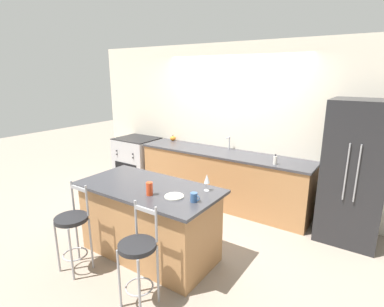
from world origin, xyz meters
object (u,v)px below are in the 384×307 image
(bar_stool_far, at_px, (138,255))
(tumbler_cup, at_px, (149,189))
(pumpkin_decoration, at_px, (173,138))
(refrigerator, at_px, (354,172))
(oven_range, at_px, (138,160))
(coffee_mug, at_px, (194,197))
(soap_bottle, at_px, (275,160))
(bar_stool_near, at_px, (73,227))
(wine_glass, at_px, (207,179))
(dinner_plate, at_px, (174,196))

(bar_stool_far, height_order, tumbler_cup, tumbler_cup)
(bar_stool_far, distance_m, pumpkin_decoration, 3.27)
(refrigerator, bearing_deg, oven_range, 180.00)
(bar_stool_far, xyz_separation_m, coffee_mug, (0.21, 0.64, 0.41))
(oven_range, distance_m, soap_bottle, 2.96)
(bar_stool_near, height_order, tumbler_cup, tumbler_cup)
(tumbler_cup, bearing_deg, wine_glass, 45.46)
(oven_range, height_order, bar_stool_far, bar_stool_far)
(refrigerator, distance_m, dinner_plate, 2.43)
(refrigerator, distance_m, pumpkin_decoration, 3.20)
(wine_glass, relative_size, soap_bottle, 1.29)
(refrigerator, xyz_separation_m, coffee_mug, (-1.28, -1.87, 0.01))
(bar_stool_near, bearing_deg, coffee_mug, 28.58)
(refrigerator, xyz_separation_m, pumpkin_decoration, (-3.19, 0.25, 0.03))
(tumbler_cup, distance_m, soap_bottle, 1.98)
(bar_stool_far, bearing_deg, tumbler_cup, 120.13)
(pumpkin_decoration, xyz_separation_m, soap_bottle, (2.19, -0.43, 0.02))
(wine_glass, distance_m, tumbler_cup, 0.65)
(dinner_plate, xyz_separation_m, tumbler_cup, (-0.26, -0.11, 0.06))
(soap_bottle, bearing_deg, oven_range, 176.44)
(coffee_mug, bearing_deg, bar_stool_far, -108.17)
(coffee_mug, xyz_separation_m, tumbler_cup, (-0.51, -0.12, 0.02))
(oven_range, distance_m, dinner_plate, 3.07)
(tumbler_cup, bearing_deg, bar_stool_far, -59.87)
(soap_bottle, bearing_deg, bar_stool_near, -122.28)
(bar_stool_far, relative_size, pumpkin_decoration, 9.25)
(oven_range, bearing_deg, bar_stool_far, -46.00)
(refrigerator, xyz_separation_m, dinner_plate, (-1.53, -1.88, -0.03))
(oven_range, distance_m, tumbler_cup, 2.96)
(oven_range, xyz_separation_m, dinner_plate, (2.38, -1.88, 0.45))
(bar_stool_far, bearing_deg, bar_stool_near, -179.13)
(soap_bottle, bearing_deg, refrigerator, 10.23)
(dinner_plate, relative_size, coffee_mug, 1.95)
(dinner_plate, bearing_deg, refrigerator, 50.86)
(wine_glass, bearing_deg, soap_bottle, 76.13)
(bar_stool_near, relative_size, soap_bottle, 6.74)
(oven_range, relative_size, dinner_plate, 4.38)
(tumbler_cup, bearing_deg, coffee_mug, 13.66)
(soap_bottle, bearing_deg, pumpkin_decoration, 168.80)
(coffee_mug, bearing_deg, tumbler_cup, -166.34)
(dinner_plate, bearing_deg, oven_range, 141.62)
(bar_stool_far, xyz_separation_m, dinner_plate, (-0.04, 0.62, 0.37))
(refrigerator, distance_m, soap_bottle, 1.02)
(dinner_plate, bearing_deg, tumbler_cup, -157.30)
(dinner_plate, distance_m, pumpkin_decoration, 2.70)
(wine_glass, xyz_separation_m, tumbler_cup, (-0.46, -0.46, -0.07))
(oven_range, relative_size, bar_stool_far, 0.91)
(refrigerator, distance_m, tumbler_cup, 2.68)
(bar_stool_near, xyz_separation_m, tumbler_cup, (0.69, 0.53, 0.43))
(refrigerator, bearing_deg, bar_stool_far, -120.79)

